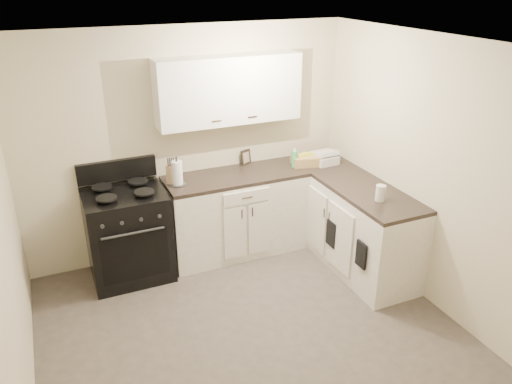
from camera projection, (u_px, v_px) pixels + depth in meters
name	position (u px, v px, depth m)	size (l,w,h in m)	color
floor	(255.00, 338.00, 4.41)	(3.60, 3.60, 0.00)	#473F38
ceiling	(254.00, 47.00, 3.39)	(3.60, 3.60, 0.00)	white
wall_back	(189.00, 145.00, 5.41)	(3.60, 3.60, 0.00)	beige
wall_right	(435.00, 177.00, 4.56)	(3.60, 3.60, 0.00)	beige
wall_left	(1.00, 261.00, 3.24)	(3.60, 3.60, 0.00)	beige
wall_front	(404.00, 364.00, 2.40)	(3.60, 3.60, 0.00)	beige
base_cabinets_back	(236.00, 215.00, 5.64)	(1.55, 0.60, 0.90)	white
base_cabinets_right	(349.00, 221.00, 5.49)	(0.60, 1.90, 0.90)	white
countertop_back	(236.00, 176.00, 5.45)	(1.55, 0.60, 0.04)	black
countertop_right	(352.00, 182.00, 5.30)	(0.60, 1.90, 0.04)	black
upper_cabinets	(229.00, 90.00, 5.20)	(1.55, 0.30, 0.70)	white
stove	(128.00, 236.00, 5.17)	(0.81, 0.69, 0.98)	black
knife_block	(172.00, 175.00, 5.18)	(0.09, 0.08, 0.20)	#D6B184
paper_towel	(177.00, 173.00, 5.13)	(0.11, 0.11, 0.26)	white
soap_bottle	(294.00, 159.00, 5.61)	(0.06, 0.06, 0.19)	#47B96C
picture_frame	(246.00, 157.00, 5.70)	(0.14, 0.02, 0.17)	black
wicker_basket	(306.00, 160.00, 5.69)	(0.32, 0.22, 0.11)	tan
countertop_grill	(325.00, 159.00, 5.74)	(0.26, 0.24, 0.09)	silver
glass_jar	(380.00, 193.00, 4.80)	(0.09, 0.09, 0.16)	silver
oven_mitt_near	(361.00, 255.00, 4.77)	(0.02, 0.15, 0.27)	black
oven_mitt_far	(331.00, 234.00, 5.24)	(0.02, 0.16, 0.28)	black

